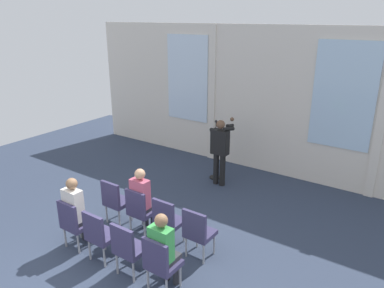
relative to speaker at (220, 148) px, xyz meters
The scene contains 15 objects.
ground_plane 4.38m from the speaker, 87.27° to the right, with size 14.91×14.91×0.00m, color #2D384C.
rear_partition 1.76m from the speaker, 81.18° to the left, with size 10.77×0.14×3.79m.
speaker is the anchor object (origin of this frame).
mic_stand 0.73m from the speaker, 137.98° to the left, with size 0.28×0.28×1.55m.
chair_r0_c0 2.90m from the speaker, 105.84° to the right, with size 0.46×0.44×0.94m.
chair_r0_c1 2.79m from the speaker, 92.60° to the right, with size 0.46×0.44×0.94m.
audience_r0_c1 2.69m from the speaker, 92.68° to the right, with size 0.36×0.39×1.33m.
chair_r0_c2 2.84m from the speaker, 79.08° to the right, with size 0.46×0.44×0.94m.
chair_r0_c3 3.03m from the speaker, 66.67° to the right, with size 0.46×0.44×0.94m.
chair_r1_c0 3.87m from the speaker, 101.75° to the right, with size 0.46×0.44×0.94m.
audience_r1_c0 3.77m from the speaker, 102.00° to the right, with size 0.36×0.39×1.36m.
chair_r1_c1 3.79m from the speaker, 91.91° to the right, with size 0.46×0.44×0.94m.
chair_r1_c2 3.82m from the speaker, 81.95° to the right, with size 0.46×0.44×0.94m.
chair_r1_c3 3.97m from the speaker, 72.45° to the right, with size 0.46×0.44×0.94m.
audience_r1_c3 3.87m from the speaker, 72.09° to the right, with size 0.36×0.39×1.31m.
Camera 1 is at (3.95, -2.97, 3.98)m, focal length 34.29 mm.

